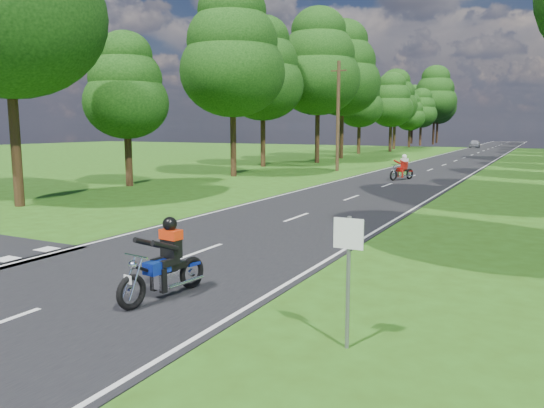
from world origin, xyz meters
The scene contains 9 objects.
ground centered at (0.00, 0.00, 0.00)m, with size 160.00×160.00×0.00m, color #2B5012.
main_road centered at (0.00, 50.00, 0.01)m, with size 7.00×140.00×0.02m, color black.
road_markings centered at (-0.14, 48.13, 0.02)m, with size 7.40×140.00×0.01m.
treeline centered at (1.43, 60.06, 8.25)m, with size 40.00×115.35×14.78m.
telegraph_pole centered at (-6.00, 28.00, 4.07)m, with size 1.20×0.26×8.00m.
road_sign centered at (5.50, -2.01, 1.34)m, with size 0.45×0.07×2.00m.
rider_near_blue centered at (1.61, -1.47, 0.80)m, with size 0.63×1.88×1.56m, color navy, non-canonical shape.
rider_far_red centered at (-0.02, 23.34, 0.81)m, with size 0.63×1.89×1.58m, color #AC0F0D, non-canonical shape.
distant_car centered at (-2.38, 77.97, 0.64)m, with size 1.48×3.67×1.25m, color #B4B6BC.
Camera 1 is at (8.00, -9.19, 3.28)m, focal length 35.00 mm.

